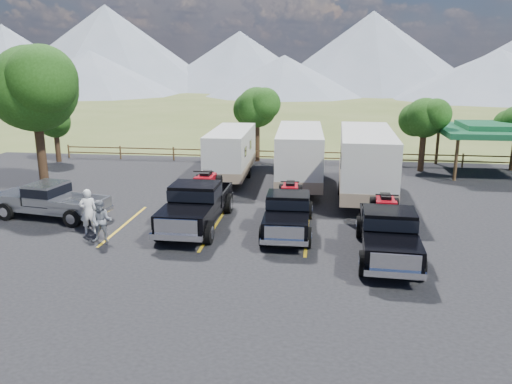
# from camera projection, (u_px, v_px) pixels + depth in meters

# --- Properties ---
(ground) EXTENTS (320.00, 320.00, 0.00)m
(ground) POSITION_uv_depth(u_px,v_px,m) (246.00, 270.00, 17.33)
(ground) COLOR #4B5926
(ground) RESTS_ON ground
(asphalt_lot) EXTENTS (44.00, 34.00, 0.04)m
(asphalt_lot) POSITION_uv_depth(u_px,v_px,m) (257.00, 239.00, 20.20)
(asphalt_lot) COLOR black
(asphalt_lot) RESTS_ON ground
(stall_lines) EXTENTS (12.12, 5.50, 0.01)m
(stall_lines) POSITION_uv_depth(u_px,v_px,m) (260.00, 231.00, 21.15)
(stall_lines) COLOR gold
(stall_lines) RESTS_ON asphalt_lot
(tree_big_nw) EXTENTS (5.54, 5.18, 7.84)m
(tree_big_nw) POSITION_uv_depth(u_px,v_px,m) (34.00, 89.00, 26.08)
(tree_big_nw) COLOR black
(tree_big_nw) RESTS_ON ground
(tree_ne_a) EXTENTS (3.11, 2.92, 4.76)m
(tree_ne_a) POSITION_uv_depth(u_px,v_px,m) (424.00, 118.00, 31.65)
(tree_ne_a) COLOR black
(tree_ne_a) RESTS_ON ground
(tree_north) EXTENTS (3.46, 3.24, 5.25)m
(tree_north) POSITION_uv_depth(u_px,v_px,m) (257.00, 107.00, 34.82)
(tree_north) COLOR black
(tree_north) RESTS_ON ground
(tree_nw_small) EXTENTS (2.59, 2.43, 3.85)m
(tree_nw_small) POSITION_uv_depth(u_px,v_px,m) (55.00, 123.00, 34.88)
(tree_nw_small) COLOR black
(tree_nw_small) RESTS_ON ground
(rail_fence) EXTENTS (36.12, 0.12, 1.00)m
(rail_fence) POSITION_uv_depth(u_px,v_px,m) (313.00, 156.00, 34.67)
(rail_fence) COLOR brown
(rail_fence) RESTS_ON ground
(pavilion) EXTENTS (6.20, 6.20, 3.22)m
(pavilion) POSITION_uv_depth(u_px,v_px,m) (490.00, 130.00, 31.32)
(pavilion) COLOR brown
(pavilion) RESTS_ON ground
(mountain_range) EXTENTS (209.00, 71.00, 20.00)m
(mountain_range) POSITION_uv_depth(u_px,v_px,m) (279.00, 56.00, 117.84)
(mountain_range) COLOR gray
(mountain_range) RESTS_ON ground
(rig_left) EXTENTS (2.32, 6.46, 2.15)m
(rig_left) POSITION_uv_depth(u_px,v_px,m) (197.00, 202.00, 21.64)
(rig_left) COLOR black
(rig_left) RESTS_ON asphalt_lot
(rig_center) EXTENTS (2.04, 5.67, 1.89)m
(rig_center) POSITION_uv_depth(u_px,v_px,m) (288.00, 210.00, 20.96)
(rig_center) COLOR black
(rig_center) RESTS_ON asphalt_lot
(rig_right) EXTENTS (2.33, 6.10, 2.01)m
(rig_right) POSITION_uv_depth(u_px,v_px,m) (388.00, 230.00, 18.32)
(rig_right) COLOR black
(rig_right) RESTS_ON asphalt_lot
(trailer_left) EXTENTS (2.35, 8.56, 2.98)m
(trailer_left) POSITION_uv_depth(u_px,v_px,m) (231.00, 153.00, 30.09)
(trailer_left) COLOR silver
(trailer_left) RESTS_ON asphalt_lot
(trailer_center) EXTENTS (2.71, 9.49, 3.30)m
(trailer_center) POSITION_uv_depth(u_px,v_px,m) (299.00, 157.00, 28.08)
(trailer_center) COLOR silver
(trailer_center) RESTS_ON asphalt_lot
(trailer_right) EXTENTS (2.87, 10.07, 3.50)m
(trailer_right) POSITION_uv_depth(u_px,v_px,m) (366.00, 163.00, 25.79)
(trailer_right) COLOR silver
(trailer_right) RESTS_ON asphalt_lot
(pickup_silver) EXTENTS (5.68, 2.60, 1.64)m
(pickup_silver) POSITION_uv_depth(u_px,v_px,m) (50.00, 200.00, 22.63)
(pickup_silver) COLOR slate
(pickup_silver) RESTS_ON asphalt_lot
(person_a) EXTENTS (0.82, 0.69, 1.92)m
(person_a) POSITION_uv_depth(u_px,v_px,m) (88.00, 211.00, 20.57)
(person_a) COLOR white
(person_a) RESTS_ON asphalt_lot
(person_b) EXTENTS (0.93, 0.77, 1.71)m
(person_b) POSITION_uv_depth(u_px,v_px,m) (101.00, 221.00, 19.65)
(person_b) COLOR gray
(person_b) RESTS_ON asphalt_lot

